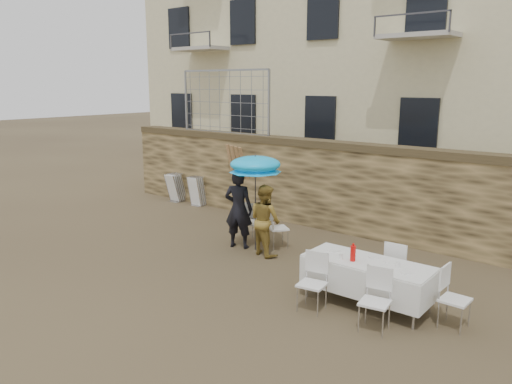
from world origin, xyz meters
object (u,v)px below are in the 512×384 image
Objects in this scene: table_chair_side at (455,298)px; woman_dress at (265,220)px; table_chair_back at (398,267)px; chair_stack_right at (200,190)px; man_suit at (239,209)px; banquet_table at (368,264)px; soda_bottle at (353,253)px; couple_chair_right at (278,227)px; table_chair_front_left at (312,283)px; chair_stack_left at (179,186)px; umbrella at (255,167)px; table_chair_front_right at (375,301)px; couple_chair_left at (254,222)px.

woman_dress is at bearing 80.83° from table_chair_side.
woman_dress is at bearing -5.15° from table_chair_back.
man_suit is at bearing -33.05° from chair_stack_right.
soda_bottle is at bearing -143.13° from banquet_table.
man_suit reaches higher than couple_chair_right.
woman_dress is 1.67× the size of chair_stack_right.
woman_dress is at bearing 160.91° from man_suit.
table_chair_front_left is 1.04× the size of chair_stack_left.
soda_bottle is at bearing -21.68° from umbrella.
table_chair_back is at bearing 61.86° from table_chair_side.
table_chair_front_right is at bearing -8.62° from table_chair_front_left.
table_chair_front_left is 1.74m from table_chair_back.
umbrella is at bearing 80.47° from table_chair_side.
chair_stack_left is (-5.15, 1.76, -0.02)m from couple_chair_right.
table_chair_front_left is at bearing 131.55° from man_suit.
table_chair_front_left is 1.04× the size of chair_stack_right.
man_suit reaches higher than chair_stack_left.
chair_stack_left is (-8.57, 4.01, -0.02)m from table_chair_front_right.
umbrella is (-0.35, 0.10, 1.10)m from woman_dress.
man_suit is 3.60m from soda_bottle.
table_chair_back is at bearing 67.17° from soda_bottle.
woman_dress reaches higher than chair_stack_right.
chair_stack_right is (-4.30, 2.31, -0.31)m from woman_dress.
couple_chair_left is 3.77m from table_chair_front_left.
table_chair_back is (0.80, 1.55, 0.00)m from table_chair_front_left.
man_suit is at bearing 162.16° from soda_bottle.
table_chair_front_right and table_chair_side have the same top height.
banquet_table is (2.93, -1.50, 0.25)m from couple_chair_right.
umbrella reaches higher than table_chair_side.
banquet_table is 0.86m from table_chair_back.
umbrella is at bearing 174.95° from man_suit.
table_chair_front_left is at bearing 115.14° from table_chair_side.
table_chair_front_left is at bearing 60.41° from table_chair_back.
chair_stack_right is at bearing 143.40° from table_chair_front_right.
umbrella is 2.06× the size of table_chair_front_left.
man_suit is at bearing 88.96° from couple_chair_left.
table_chair_front_left is at bearing 171.34° from couple_chair_right.
woman_dress is at bearing 157.61° from soda_bottle.
couple_chair_left and table_chair_side have the same top height.
man_suit reaches higher than table_chair_back.
banquet_table is at bearing 177.11° from woman_dress.
woman_dress reaches higher than chair_stack_left.
table_chair_front_left is (2.33, -2.25, 0.00)m from couple_chair_right.
man_suit reaches higher than table_chair_front_right.
table_chair_front_left is at bearing -28.22° from chair_stack_left.
banquet_table is at bearing 156.45° from couple_chair_left.
table_chair_side is at bearing -162.56° from couple_chair_right.
chair_stack_left is at bearing 73.66° from table_chair_side.
chair_stack_left is (-4.45, 1.76, -0.02)m from couple_chair_left.
table_chair_back is at bearing -4.23° from umbrella.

